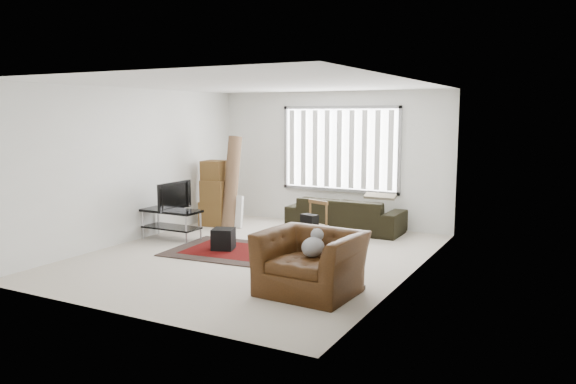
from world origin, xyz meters
name	(u,v)px	position (x,y,z in m)	size (l,w,h in m)	color
room	(273,144)	(0.03, 0.51, 1.76)	(6.00, 6.02, 2.71)	beige
persian_rug	(242,252)	(-0.30, 0.07, 0.01)	(2.45, 1.74, 0.02)	black
tv_stand	(171,218)	(-1.95, 0.30, 0.39)	(1.09, 0.49, 0.54)	black
tv	(171,196)	(-1.95, 0.30, 0.80)	(0.88, 0.11, 0.51)	black
subwoofer	(223,239)	(-0.65, 0.04, 0.19)	(0.35, 0.35, 0.35)	black
moving_boxes	(215,195)	(-2.01, 1.74, 0.61)	(0.58, 0.54, 1.32)	brown
white_flatpack	(231,211)	(-1.61, 1.73, 0.32)	(0.50, 0.07, 0.64)	silver
rolled_rug	(232,182)	(-1.62, 1.77, 0.91)	(0.27, 0.27, 1.80)	brown
sofa	(345,209)	(0.55, 2.45, 0.43)	(2.22, 0.96, 0.85)	black
side_chair	(310,224)	(0.66, 0.64, 0.46)	(0.58, 0.58, 0.84)	#89775A
armchair	(311,258)	(1.60, -1.29, 0.45)	(1.26, 1.12, 0.90)	#3D210C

